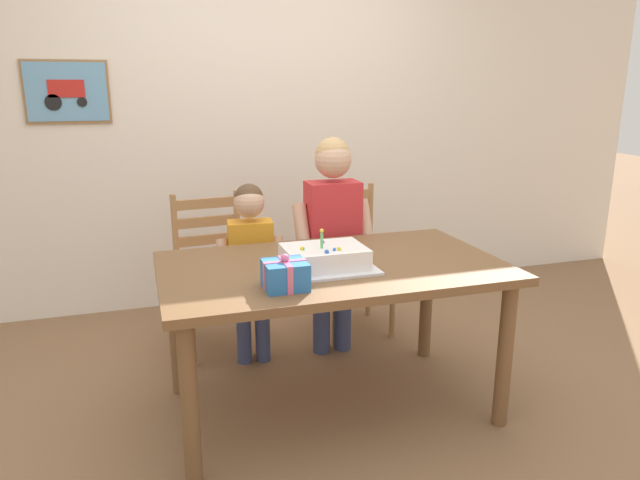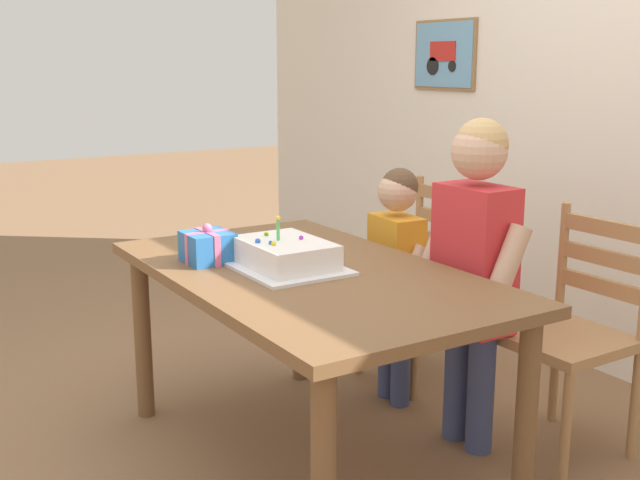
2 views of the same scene
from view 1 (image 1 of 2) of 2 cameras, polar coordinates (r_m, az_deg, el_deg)
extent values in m
plane|color=#846042|center=(2.97, 1.14, -16.15)|extent=(20.00, 20.00, 0.00)
cube|color=silver|center=(4.18, -6.38, 11.72)|extent=(6.40, 0.08, 2.60)
cube|color=olive|center=(4.06, -23.79, 13.28)|extent=(0.51, 0.02, 0.39)
cube|color=#669EC6|center=(4.05, -23.80, 13.28)|extent=(0.48, 0.01, 0.36)
cube|color=red|center=(4.04, -23.84, 13.56)|extent=(0.22, 0.01, 0.11)
cylinder|color=black|center=(4.05, -24.92, 12.27)|extent=(0.10, 0.01, 0.10)
cylinder|color=black|center=(4.04, -22.51, 12.51)|extent=(0.06, 0.01, 0.06)
cube|color=brown|center=(2.66, 1.22, -2.78)|extent=(1.57, 0.91, 0.04)
cylinder|color=brown|center=(2.35, -12.78, -15.70)|extent=(0.07, 0.07, 0.70)
cylinder|color=brown|center=(2.80, 17.84, -10.81)|extent=(0.07, 0.07, 0.70)
cylinder|color=brown|center=(3.02, -14.10, -8.54)|extent=(0.07, 0.07, 0.70)
cylinder|color=brown|center=(3.38, 10.50, -5.73)|extent=(0.07, 0.07, 0.70)
cube|color=silver|center=(2.59, 0.43, -2.73)|extent=(0.44, 0.34, 0.01)
cube|color=white|center=(2.57, 0.43, -1.65)|extent=(0.36, 0.26, 0.09)
cylinder|color=#56C666|center=(2.53, 0.17, -0.06)|extent=(0.01, 0.01, 0.07)
sphere|color=yellow|center=(2.52, 0.17, 0.93)|extent=(0.02, 0.02, 0.02)
sphere|color=blue|center=(2.46, 0.67, -1.18)|extent=(0.02, 0.02, 0.02)
sphere|color=green|center=(2.51, -1.69, -0.86)|extent=(0.01, 0.01, 0.01)
sphere|color=blue|center=(2.50, 1.45, -0.92)|extent=(0.01, 0.01, 0.01)
sphere|color=yellow|center=(2.51, -1.79, -0.85)|extent=(0.02, 0.02, 0.02)
sphere|color=purple|center=(2.61, 0.27, -0.19)|extent=(0.02, 0.02, 0.02)
sphere|color=yellow|center=(2.51, 1.90, -0.88)|extent=(0.02, 0.02, 0.02)
cube|color=#286BB7|center=(2.33, -3.47, -3.47)|extent=(0.17, 0.16, 0.11)
cube|color=#DB668E|center=(2.33, -3.47, -3.47)|extent=(0.18, 0.02, 0.12)
cube|color=#DB668E|center=(2.33, -3.47, -3.47)|extent=(0.02, 0.17, 0.12)
sphere|color=#DB668E|center=(2.31, -3.50, -1.80)|extent=(0.04, 0.04, 0.04)
cube|color=#A87A4C|center=(3.45, -10.27, -3.55)|extent=(0.46, 0.46, 0.04)
cylinder|color=#A87A4C|center=(3.40, -6.21, -7.89)|extent=(0.04, 0.04, 0.43)
cylinder|color=#A87A4C|center=(3.33, -12.56, -8.74)|extent=(0.04, 0.04, 0.43)
cylinder|color=#A87A4C|center=(3.74, -7.92, -5.77)|extent=(0.04, 0.04, 0.43)
cylinder|color=#A87A4C|center=(3.67, -13.68, -6.48)|extent=(0.04, 0.04, 0.43)
cylinder|color=#A87A4C|center=(3.60, -8.19, 1.39)|extent=(0.04, 0.04, 0.45)
cylinder|color=#A87A4C|center=(3.53, -14.16, 0.79)|extent=(0.04, 0.04, 0.45)
cube|color=#A87A4C|center=(3.58, -11.09, 0.05)|extent=(0.36, 0.06, 0.06)
cube|color=#A87A4C|center=(3.55, -11.18, 1.80)|extent=(0.36, 0.06, 0.06)
cube|color=#A87A4C|center=(3.53, -11.27, 3.58)|extent=(0.36, 0.06, 0.06)
cube|color=#A87A4C|center=(3.65, 3.34, -2.29)|extent=(0.43, 0.43, 0.04)
cylinder|color=#A87A4C|center=(3.64, 7.20, -6.38)|extent=(0.04, 0.04, 0.43)
cylinder|color=#A87A4C|center=(3.50, 1.52, -7.14)|extent=(0.04, 0.04, 0.43)
cylinder|color=#A87A4C|center=(3.96, 4.84, -4.49)|extent=(0.04, 0.04, 0.43)
cylinder|color=#A87A4C|center=(3.83, -0.42, -5.11)|extent=(0.04, 0.04, 0.43)
cylinder|color=#A87A4C|center=(3.83, 4.99, 2.30)|extent=(0.04, 0.04, 0.45)
cylinder|color=#A87A4C|center=(3.70, -0.43, 1.89)|extent=(0.04, 0.04, 0.45)
cube|color=#A87A4C|center=(3.77, 2.32, 1.10)|extent=(0.36, 0.03, 0.06)
cube|color=#A87A4C|center=(3.75, 2.34, 2.77)|extent=(0.36, 0.03, 0.06)
cube|color=#A87A4C|center=(3.72, 2.35, 4.46)|extent=(0.36, 0.03, 0.06)
cylinder|color=#38426B|center=(3.44, 2.27, -7.10)|extent=(0.10, 0.10, 0.48)
cylinder|color=#38426B|center=(3.41, 0.15, -7.36)|extent=(0.10, 0.10, 0.48)
cube|color=red|center=(3.27, 1.26, 1.08)|extent=(0.29, 0.18, 0.54)
cylinder|color=tan|center=(3.30, 4.54, 0.86)|extent=(0.08, 0.23, 0.36)
cylinder|color=tan|center=(3.18, -1.72, 0.37)|extent=(0.08, 0.23, 0.36)
sphere|color=tan|center=(3.19, 1.31, 7.96)|extent=(0.20, 0.20, 0.20)
sphere|color=tan|center=(3.20, 1.25, 8.43)|extent=(0.19, 0.19, 0.19)
cylinder|color=#38426B|center=(3.34, -5.70, -8.77)|extent=(0.08, 0.08, 0.39)
cylinder|color=#38426B|center=(3.33, -7.56, -8.90)|extent=(0.08, 0.08, 0.39)
cube|color=orange|center=(3.19, -6.85, -2.00)|extent=(0.25, 0.17, 0.44)
cylinder|color=tan|center=(3.18, -4.07, -2.25)|extent=(0.08, 0.19, 0.29)
cylinder|color=tan|center=(3.15, -9.54, -2.58)|extent=(0.08, 0.19, 0.29)
sphere|color=tan|center=(3.11, -7.04, 3.71)|extent=(0.17, 0.17, 0.17)
sphere|color=brown|center=(3.11, -7.07, 4.12)|extent=(0.16, 0.16, 0.16)
camera|label=2|loc=(3.29, 55.03, 7.38)|focal=44.14mm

